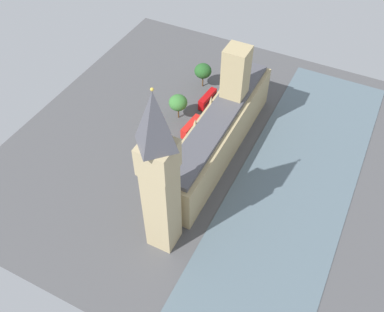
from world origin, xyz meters
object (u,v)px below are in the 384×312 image
at_px(pedestrian_near_tower, 202,134).
at_px(double_decker_bus_opposite_hall, 191,127).
at_px(car_white_far_end, 173,156).
at_px(car_black_trailing, 148,176).
at_px(pedestrian_under_trees, 227,96).
at_px(plane_tree_by_river_gate, 178,103).
at_px(street_lamp_kerbside, 153,139).
at_px(clock_tower, 159,175).
at_px(plane_tree_corner, 203,71).
at_px(car_dark_green_midblock, 167,168).
at_px(double_decker_bus_leading, 208,99).
at_px(parliament_building, 220,129).

bearing_deg(pedestrian_near_tower, double_decker_bus_opposite_hall, -109.07).
height_order(car_white_far_end, car_black_trailing, same).
relative_size(pedestrian_under_trees, plane_tree_by_river_gate, 0.17).
xyz_separation_m(car_white_far_end, car_black_trailing, (3.14, 12.15, 0.01)).
height_order(car_black_trailing, street_lamp_kerbside, street_lamp_kerbside).
bearing_deg(double_decker_bus_opposite_hall, plane_tree_by_river_gate, 152.47).
distance_m(clock_tower, plane_tree_corner, 77.58).
height_order(clock_tower, car_dark_green_midblock, clock_tower).
distance_m(double_decker_bus_opposite_hall, pedestrian_near_tower, 4.63).
height_order(clock_tower, pedestrian_under_trees, clock_tower).
xyz_separation_m(double_decker_bus_leading, car_white_far_end, (-1.71, 31.54, -1.75)).
bearing_deg(parliament_building, car_white_far_end, 42.37).
xyz_separation_m(car_white_far_end, pedestrian_near_tower, (-3.99, -14.68, -0.15)).
height_order(plane_tree_corner, street_lamp_kerbside, plane_tree_corner).
distance_m(pedestrian_near_tower, street_lamp_kerbside, 18.79).
bearing_deg(double_decker_bus_opposite_hall, double_decker_bus_leading, 100.25).
bearing_deg(pedestrian_near_tower, plane_tree_corner, -178.92).
bearing_deg(car_black_trailing, plane_tree_corner, -81.94).
relative_size(car_white_far_end, pedestrian_near_tower, 2.60).
relative_size(double_decker_bus_opposite_hall, car_white_far_end, 2.50).
distance_m(parliament_building, clock_tower, 45.76).
relative_size(double_decker_bus_opposite_hall, pedestrian_under_trees, 6.27).
bearing_deg(double_decker_bus_leading, pedestrian_under_trees, 57.31).
height_order(parliament_building, plane_tree_corner, parliament_building).
height_order(clock_tower, car_black_trailing, clock_tower).
bearing_deg(pedestrian_under_trees, pedestrian_near_tower, -178.27).
distance_m(parliament_building, double_decker_bus_opposite_hall, 14.74).
height_order(car_white_far_end, plane_tree_corner, plane_tree_corner).
bearing_deg(parliament_building, plane_tree_corner, -55.06).
bearing_deg(street_lamp_kerbside, pedestrian_near_tower, -132.11).
xyz_separation_m(double_decker_bus_leading, double_decker_bus_opposite_hall, (-1.48, 17.22, 0.00)).
height_order(double_decker_bus_opposite_hall, plane_tree_corner, plane_tree_corner).
distance_m(parliament_building, car_dark_green_midblock, 22.61).
relative_size(double_decker_bus_leading, plane_tree_by_river_gate, 1.04).
bearing_deg(street_lamp_kerbside, car_dark_green_midblock, 142.51).
height_order(car_white_far_end, car_dark_green_midblock, same).
bearing_deg(car_white_far_end, parliament_building, -132.09).
bearing_deg(street_lamp_kerbside, plane_tree_by_river_gate, -90.30).
xyz_separation_m(pedestrian_near_tower, plane_tree_by_river_gate, (12.24, -4.82, 6.53)).
xyz_separation_m(car_white_far_end, plane_tree_corner, (8.44, -41.21, 6.67)).
relative_size(car_white_far_end, street_lamp_kerbside, 0.65).
bearing_deg(plane_tree_by_river_gate, double_decker_bus_leading, -118.52).
xyz_separation_m(car_white_far_end, street_lamp_kerbside, (8.35, -1.04, 3.70)).
bearing_deg(double_decker_bus_opposite_hall, plane_tree_corner, 112.32).
relative_size(pedestrian_under_trees, pedestrian_near_tower, 1.04).
relative_size(parliament_building, plane_tree_by_river_gate, 6.60).
distance_m(double_decker_bus_leading, plane_tree_by_river_gate, 14.46).
distance_m(pedestrian_under_trees, pedestrian_near_tower, 23.99).
relative_size(parliament_building, double_decker_bus_leading, 6.34).
relative_size(car_dark_green_midblock, pedestrian_under_trees, 2.87).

